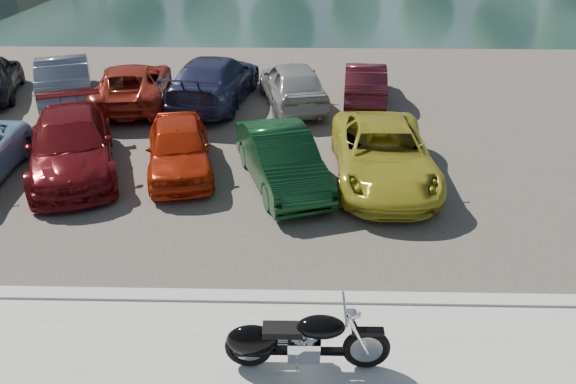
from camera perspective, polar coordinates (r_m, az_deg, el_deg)
kerb at (r=9.60m, az=4.52°, el=-10.84°), size 60.00×0.30×0.14m
parking_lot at (r=17.57m, az=3.15°, el=7.60°), size 60.00×18.00×0.04m
motorcycle at (r=8.09m, az=0.40°, el=-14.88°), size 2.33×0.75×1.05m
car_3 at (r=14.63m, az=-21.16°, el=4.48°), size 3.44×5.15×1.39m
car_4 at (r=13.91m, az=-11.04°, el=4.50°), size 2.28×3.99×1.28m
car_5 at (r=13.00m, az=-0.66°, el=3.39°), size 2.53×4.19×1.30m
car_6 at (r=13.40m, az=9.62°, el=3.84°), size 2.22×4.82×1.34m
car_9 at (r=20.30m, az=-21.74°, el=10.75°), size 3.09×4.82×1.50m
car_10 at (r=19.09m, az=-15.50°, el=10.46°), size 2.87×5.07×1.33m
car_11 at (r=18.76m, az=-7.50°, el=11.23°), size 2.84×5.50×1.53m
car_12 at (r=18.36m, az=0.46°, el=10.96°), size 2.57×4.50×1.44m
car_13 at (r=19.07m, az=7.81°, el=11.04°), size 1.62×3.88×1.25m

